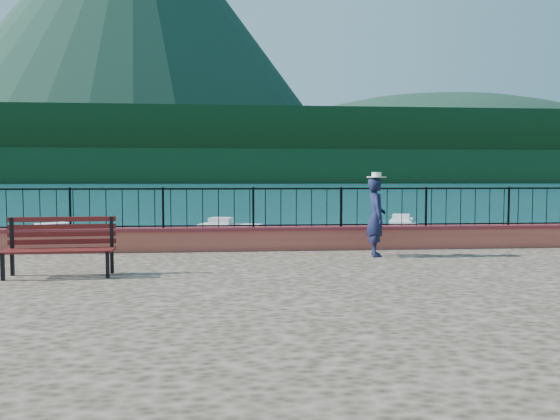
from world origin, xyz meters
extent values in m
plane|color=#19596B|center=(0.00, 0.00, 0.00)|extent=(2000.00, 2000.00, 0.00)
cube|color=#B35A40|center=(0.00, 3.70, 1.49)|extent=(28.00, 0.46, 0.58)
cube|color=black|center=(0.00, 3.70, 2.25)|extent=(27.00, 0.05, 0.95)
cube|color=#2D231C|center=(-2.00, 12.00, 0.15)|extent=(2.00, 16.00, 0.30)
cube|color=black|center=(0.00, 300.00, 9.00)|extent=(900.00, 60.00, 18.00)
cube|color=black|center=(0.00, 360.00, 22.00)|extent=(900.00, 120.00, 44.00)
cone|color=#142D23|center=(-120.00, 700.00, 190.00)|extent=(560.00, 560.00, 380.00)
ellipsoid|color=#142D23|center=(220.00, 560.00, 0.00)|extent=(448.00, 384.00, 180.00)
cube|color=black|center=(-3.96, 0.37, 1.44)|extent=(1.96, 0.69, 0.48)
cube|color=maroon|center=(-3.98, 0.66, 1.98)|extent=(1.93, 0.18, 0.59)
imported|color=#111634|center=(2.46, 2.44, 2.10)|extent=(0.49, 0.70, 1.81)
cylinder|color=silver|center=(2.46, 2.44, 3.07)|extent=(0.44, 0.44, 0.12)
cube|color=silver|center=(-7.29, 12.33, 0.40)|extent=(4.42, 2.21, 0.80)
cube|color=white|center=(1.01, 14.28, 0.40)|extent=(3.72, 3.04, 0.80)
cube|color=silver|center=(8.21, 15.76, 0.40)|extent=(3.49, 1.68, 0.80)
cube|color=silver|center=(-9.10, 18.26, 0.40)|extent=(3.99, 3.71, 0.80)
cube|color=silver|center=(-0.91, 20.63, 0.40)|extent=(3.65, 2.31, 0.80)
cube|color=silver|center=(9.68, 23.08, 0.40)|extent=(2.47, 3.81, 0.80)
camera|label=1|loc=(-0.86, -9.76, 3.00)|focal=35.00mm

